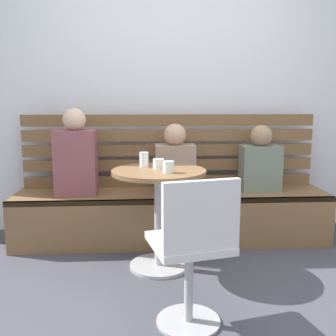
# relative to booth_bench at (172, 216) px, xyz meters

# --- Properties ---
(ground) EXTENTS (8.00, 8.00, 0.00)m
(ground) POSITION_rel_booth_bench_xyz_m (0.00, -1.20, -0.22)
(ground) COLOR #42424C
(back_wall) EXTENTS (5.20, 0.10, 2.90)m
(back_wall) POSITION_rel_booth_bench_xyz_m (0.00, 0.44, 1.23)
(back_wall) COLOR silver
(back_wall) RESTS_ON ground
(booth_bench) EXTENTS (2.70, 0.52, 0.44)m
(booth_bench) POSITION_rel_booth_bench_xyz_m (0.00, 0.00, 0.00)
(booth_bench) COLOR brown
(booth_bench) RESTS_ON ground
(booth_backrest) EXTENTS (2.65, 0.04, 0.66)m
(booth_backrest) POSITION_rel_booth_bench_xyz_m (0.00, 0.24, 0.56)
(booth_backrest) COLOR brown
(booth_backrest) RESTS_ON booth_bench
(cafe_table) EXTENTS (0.68, 0.68, 0.74)m
(cafe_table) POSITION_rel_booth_bench_xyz_m (-0.13, -0.55, 0.30)
(cafe_table) COLOR #ADADB2
(cafe_table) RESTS_ON ground
(white_chair) EXTENTS (0.48, 0.48, 0.85)m
(white_chair) POSITION_rel_booth_bench_xyz_m (0.02, -1.36, 0.24)
(white_chair) COLOR #ADADB2
(white_chair) RESTS_ON ground
(person_adult) EXTENTS (0.34, 0.22, 0.73)m
(person_adult) POSITION_rel_booth_bench_xyz_m (-0.81, -0.04, 0.54)
(person_adult) COLOR brown
(person_adult) RESTS_ON booth_bench
(person_child_left) EXTENTS (0.34, 0.22, 0.60)m
(person_child_left) POSITION_rel_booth_bench_xyz_m (0.03, 0.01, 0.48)
(person_child_left) COLOR #9E7F6B
(person_child_left) RESTS_ON booth_bench
(person_child_middle) EXTENTS (0.34, 0.22, 0.58)m
(person_child_middle) POSITION_rel_booth_bench_xyz_m (0.79, 0.04, 0.47)
(person_child_middle) COLOR slate
(person_child_middle) RESTS_ON booth_bench
(cup_ceramic_white) EXTENTS (0.08, 0.08, 0.07)m
(cup_ceramic_white) POSITION_rel_booth_bench_xyz_m (-0.13, -0.49, 0.55)
(cup_ceramic_white) COLOR white
(cup_ceramic_white) RESTS_ON cafe_table
(cup_water_clear) EXTENTS (0.07, 0.07, 0.11)m
(cup_water_clear) POSITION_rel_booth_bench_xyz_m (-0.24, -0.41, 0.57)
(cup_water_clear) COLOR white
(cup_water_clear) RESTS_ON cafe_table
(cup_glass_short) EXTENTS (0.08, 0.08, 0.08)m
(cup_glass_short) POSITION_rel_booth_bench_xyz_m (-0.07, -0.66, 0.56)
(cup_glass_short) COLOR silver
(cup_glass_short) RESTS_ON cafe_table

